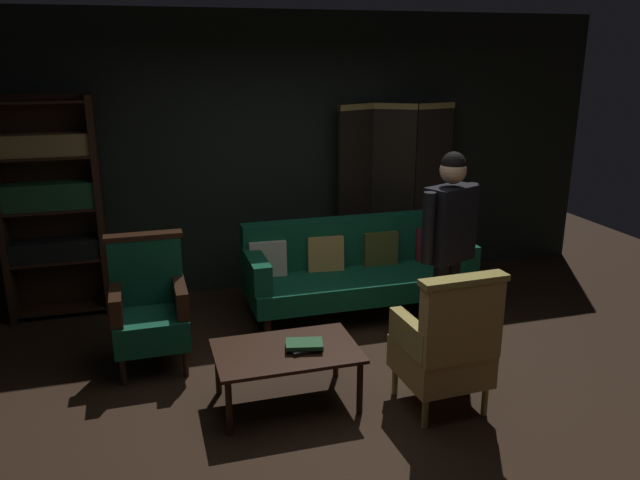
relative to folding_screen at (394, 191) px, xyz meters
The scene contains 11 objects.
ground_plane 2.69m from the folding_screen, 119.21° to the right, with size 10.00×10.00×0.00m, color black.
back_wall 1.32m from the folding_screen, 167.98° to the left, with size 7.20×0.10×2.80m, color black.
folding_screen is the anchor object (origin of this frame).
bookshelf 3.38m from the folding_screen, behind, with size 0.90×0.32×2.05m.
velvet_couch 1.13m from the folding_screen, 132.58° to the right, with size 2.12×0.78×0.88m.
coffee_table 2.82m from the folding_screen, 128.05° to the right, with size 1.00×0.64×0.42m.
armchair_gilt_accent 2.68m from the folding_screen, 104.65° to the right, with size 0.61×0.60×1.04m.
armchair_wing_left 2.93m from the folding_screen, 153.69° to the right, with size 0.60×0.58×1.04m.
standing_figure 1.92m from the folding_screen, 100.20° to the right, with size 0.55×0.35×1.70m.
book_black_cloth 2.77m from the folding_screen, 125.59° to the right, with size 0.22×0.17×0.03m, color black.
book_green_cloth 2.76m from the folding_screen, 125.59° to the right, with size 0.26×0.16×0.03m, color #1E4C28.
Camera 1 is at (-1.37, -3.85, 2.41)m, focal length 35.27 mm.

